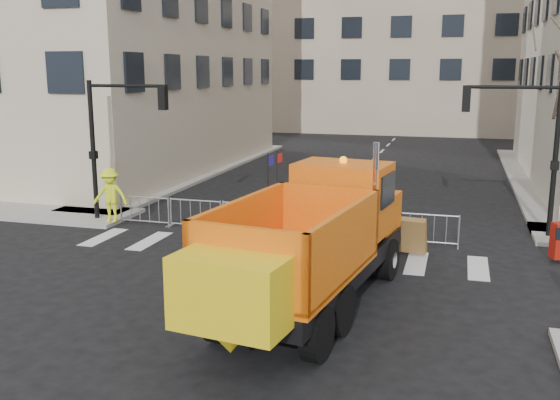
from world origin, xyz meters
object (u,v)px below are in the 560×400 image
(plow_truck, at_px, (312,239))
(newspaper_box, at_px, (560,241))
(worker, at_px, (110,195))
(cop_a, at_px, (392,219))
(cop_b, at_px, (370,223))
(cop_c, at_px, (345,218))

(plow_truck, relative_size, newspaper_box, 9.68)
(worker, xyz_separation_m, newspaper_box, (15.55, -0.37, -0.47))
(cop_a, height_order, newspaper_box, cop_a)
(plow_truck, relative_size, cop_b, 6.00)
(cop_a, xyz_separation_m, newspaper_box, (5.07, -0.29, -0.28))
(newspaper_box, bearing_deg, cop_a, 155.78)
(plow_truck, height_order, worker, plow_truck)
(cop_c, bearing_deg, cop_b, 124.72)
(cop_b, bearing_deg, newspaper_box, -152.70)
(cop_b, distance_m, newspaper_box, 5.74)
(cop_b, bearing_deg, cop_a, -120.41)
(cop_a, bearing_deg, plow_truck, 66.91)
(cop_a, relative_size, newspaper_box, 1.78)
(plow_truck, height_order, cop_a, plow_truck)
(plow_truck, bearing_deg, worker, 64.51)
(plow_truck, bearing_deg, cop_a, -3.93)
(cop_b, relative_size, worker, 0.87)
(cop_a, height_order, cop_c, cop_a)
(plow_truck, relative_size, worker, 5.22)
(cop_b, height_order, worker, worker)
(worker, bearing_deg, cop_a, -9.66)
(cop_a, height_order, worker, worker)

